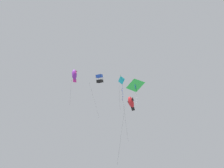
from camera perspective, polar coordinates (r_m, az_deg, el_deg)
kite_diamond_low_drifter at (r=28.56m, az=3.03°, el=0.93°), size 1.55×0.77×5.40m
kite_delta_upper_right at (r=27.09m, az=7.44°, el=-0.57°), size 3.72×3.24×8.50m
kite_box_near_right at (r=33.39m, az=-3.99°, el=1.67°), size 3.03×2.64×7.75m
kite_fish_far_centre at (r=27.15m, az=-11.88°, el=2.91°), size 1.38×1.08×5.42m
kite_fish_mid_left at (r=27.70m, az=6.06°, el=-5.78°), size 4.04×2.50×9.75m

